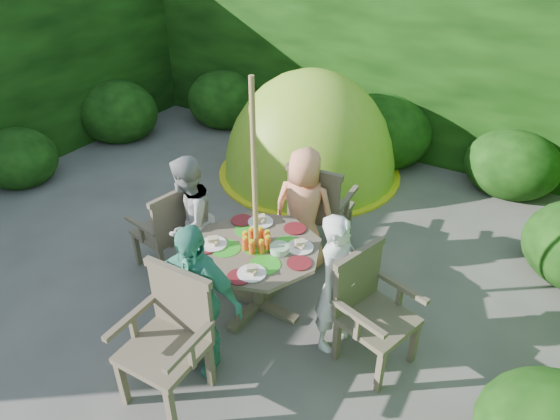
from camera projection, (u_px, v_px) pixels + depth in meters
The scene contains 13 objects.
ground at pixel (208, 264), 5.26m from camera, with size 60.00×60.00×0.00m, color #4E4B45.
hedge_enclosure at pixel (273, 112), 5.57m from camera, with size 9.00×9.00×2.50m.
patio_table at pixel (257, 256), 4.42m from camera, with size 1.23×1.23×0.82m.
parasol_pole at pixel (255, 206), 4.15m from camera, with size 0.04×0.04×2.20m, color olive.
garden_chair_right at pixel (371, 308), 3.96m from camera, with size 0.65×0.70×0.96m.
garden_chair_left at pixel (167, 228), 4.99m from camera, with size 0.57×0.62×0.90m.
garden_chair_back at pixel (319, 207), 5.21m from camera, with size 0.65×0.59×1.01m.
garden_chair_front at pixel (170, 336), 3.68m from camera, with size 0.61×0.55×1.00m.
child_right at pixel (337, 284), 4.02m from camera, with size 0.46×0.30×1.27m, color silver.
child_left at pixel (189, 221), 4.76m from camera, with size 0.64×0.50×1.32m, color #979692.
child_back at pixel (304, 210), 4.95m from camera, with size 0.64×0.41×1.30m, color #FF9A69.
child_front at pixel (195, 299), 3.81m from camera, with size 0.79×0.33×1.34m, color teal.
dome_tent at pixel (308, 173), 7.03m from camera, with size 2.93×2.93×2.89m.
Camera 1 is at (2.80, -3.18, 3.26)m, focal length 32.00 mm.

